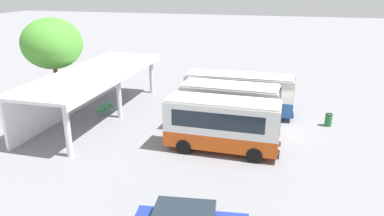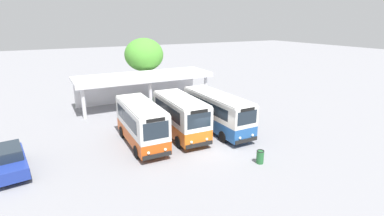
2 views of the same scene
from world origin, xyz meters
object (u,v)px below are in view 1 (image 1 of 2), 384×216
at_px(waiting_chair_second_from_end, 106,108).
at_px(city_bus_middle_cream, 239,93).
at_px(city_bus_nearest_orange, 222,123).
at_px(waiting_chair_end_by_column, 100,111).
at_px(waiting_chair_middle_seat, 111,105).
at_px(city_bus_second_in_row, 229,105).
at_px(litter_bin_apron, 328,120).

bearing_deg(waiting_chair_second_from_end, city_bus_middle_cream, -74.91).
height_order(city_bus_nearest_orange, city_bus_middle_cream, city_bus_nearest_orange).
xyz_separation_m(waiting_chair_end_by_column, waiting_chair_middle_seat, (1.49, -0.07, 0.00)).
relative_size(city_bus_middle_cream, waiting_chair_middle_seat, 9.44).
bearing_deg(waiting_chair_middle_seat, city_bus_nearest_orange, -116.05).
xyz_separation_m(city_bus_nearest_orange, waiting_chair_second_from_end, (3.97, 9.66, -1.25)).
bearing_deg(city_bus_middle_cream, waiting_chair_second_from_end, 105.09).
relative_size(city_bus_nearest_orange, waiting_chair_middle_seat, 7.88).
relative_size(city_bus_second_in_row, waiting_chair_middle_seat, 7.64).
distance_m(city_bus_nearest_orange, waiting_chair_end_by_column, 10.31).
distance_m(city_bus_nearest_orange, waiting_chair_second_from_end, 10.52).
height_order(city_bus_nearest_orange, litter_bin_apron, city_bus_nearest_orange).
relative_size(city_bus_nearest_orange, waiting_chair_end_by_column, 7.88).
xyz_separation_m(city_bus_nearest_orange, city_bus_second_in_row, (3.29, 0.12, 0.01)).
bearing_deg(city_bus_middle_cream, waiting_chair_end_by_column, 109.02).
bearing_deg(litter_bin_apron, city_bus_second_in_row, 111.47).
bearing_deg(waiting_chair_end_by_column, waiting_chair_middle_seat, -2.69).
xyz_separation_m(waiting_chair_middle_seat, litter_bin_apron, (1.18, -16.13, -0.07)).
relative_size(city_bus_nearest_orange, city_bus_second_in_row, 1.03).
height_order(city_bus_nearest_orange, waiting_chair_second_from_end, city_bus_nearest_orange).
bearing_deg(city_bus_nearest_orange, waiting_chair_middle_seat, 63.95).
relative_size(city_bus_middle_cream, litter_bin_apron, 9.02).
xyz_separation_m(city_bus_second_in_row, litter_bin_apron, (2.60, -6.61, -1.33)).
bearing_deg(city_bus_nearest_orange, waiting_chair_end_by_column, 71.63).
relative_size(city_bus_second_in_row, city_bus_middle_cream, 0.81).
bearing_deg(waiting_chair_end_by_column, waiting_chair_second_from_end, -3.33).
bearing_deg(city_bus_nearest_orange, city_bus_middle_cream, -0.37).
bearing_deg(waiting_chair_middle_seat, litter_bin_apron, -85.81).
height_order(city_bus_second_in_row, litter_bin_apron, city_bus_second_in_row).
xyz_separation_m(city_bus_middle_cream, waiting_chair_second_from_end, (-2.62, 9.71, -1.22)).
distance_m(city_bus_second_in_row, city_bus_middle_cream, 3.30).
height_order(city_bus_middle_cream, litter_bin_apron, city_bus_middle_cream).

